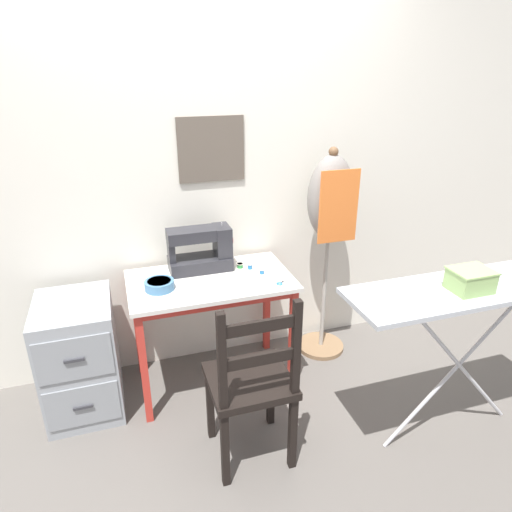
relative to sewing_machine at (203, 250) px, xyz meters
name	(u,v)px	position (x,y,z in m)	size (l,w,h in m)	color
ground_plane	(225,408)	(0.01, -0.42, -0.84)	(14.00, 14.00, 0.00)	#5B5651
wall_back	(194,172)	(0.01, 0.19, 0.43)	(10.00, 0.07, 2.55)	silver
sewing_table	(211,295)	(0.01, -0.16, -0.22)	(0.95, 0.55, 0.72)	silver
sewing_machine	(203,250)	(0.00, 0.00, 0.00)	(0.39, 0.19, 0.29)	#28282D
fabric_bowl	(159,285)	(-0.29, -0.19, -0.10)	(0.16, 0.16, 0.05)	teal
scissors	(282,282)	(0.39, -0.32, -0.12)	(0.12, 0.09, 0.01)	silver
thread_spool_near_machine	(240,266)	(0.21, -0.06, -0.11)	(0.04, 0.04, 0.03)	green
thread_spool_mid_table	(250,267)	(0.27, -0.09, -0.11)	(0.03, 0.03, 0.03)	#2875C1
thread_spool_far_edge	(262,272)	(0.31, -0.18, -0.11)	(0.03, 0.03, 0.03)	#2875C1
wooden_chair	(251,384)	(0.05, -0.80, -0.39)	(0.40, 0.38, 0.95)	black
filing_cabinet	(80,357)	(-0.76, -0.15, -0.50)	(0.41, 0.51, 0.69)	#93999E
dress_form	(330,212)	(0.81, -0.04, 0.17)	(0.32, 0.32, 1.42)	#846647
ironing_board	(474,294)	(1.13, -0.97, 0.01)	(1.30, 0.36, 0.91)	#ADB2B7
storage_box	(470,280)	(1.06, -1.00, 0.11)	(0.19, 0.15, 0.11)	#8EB266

